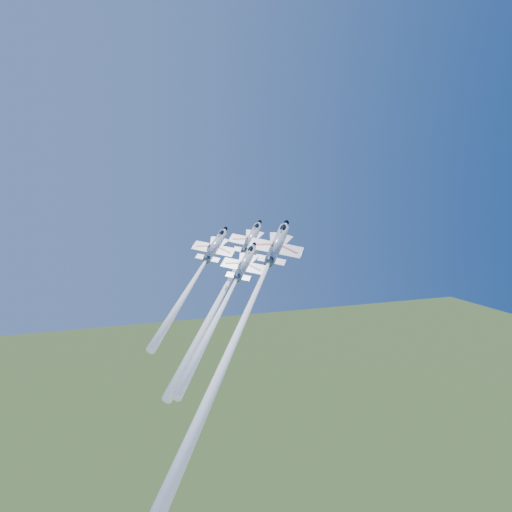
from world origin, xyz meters
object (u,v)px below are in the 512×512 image
object	(u,v)px
jet_slot	(225,302)
jet_lead	(226,286)
jet_left	(197,275)
jet_right	(245,317)

from	to	relation	value
jet_slot	jet_lead	bearing A→B (deg)	102.90
jet_left	jet_lead	bearing A→B (deg)	-9.29
jet_lead	jet_slot	distance (m)	7.92
jet_lead	jet_slot	size ratio (longest dim) A/B	1.32
jet_lead	jet_right	distance (m)	11.92
jet_lead	jet_right	xyz separation A→B (m)	(-0.42, -11.43, -3.35)
jet_right	jet_slot	distance (m)	5.04
jet_slot	jet_left	bearing A→B (deg)	132.26
jet_right	jet_lead	bearing A→B (deg)	120.13
jet_lead	jet_left	size ratio (longest dim) A/B	1.38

